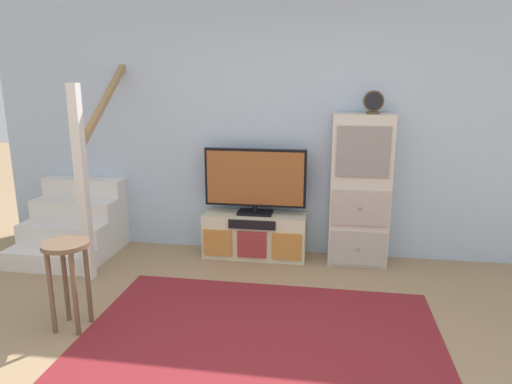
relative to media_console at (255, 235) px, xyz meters
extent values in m
cube|color=#A8BCD1|center=(0.30, 0.27, 1.12)|extent=(6.40, 0.12, 2.70)
cube|color=maroon|center=(0.30, -1.59, -0.22)|extent=(2.60, 1.80, 0.01)
cube|color=beige|center=(0.00, 0.01, 0.00)|extent=(1.07, 0.36, 0.46)
cube|color=#BC7533|center=(-0.36, -0.18, -0.04)|extent=(0.30, 0.02, 0.28)
cube|color=maroon|center=(0.00, -0.18, -0.04)|extent=(0.30, 0.02, 0.28)
cube|color=#BC7533|center=(0.36, -0.18, -0.04)|extent=(0.30, 0.02, 0.28)
cube|color=black|center=(0.00, -0.18, 0.18)|extent=(0.48, 0.02, 0.09)
cube|color=black|center=(0.00, 0.03, 0.24)|extent=(0.36, 0.22, 0.02)
cylinder|color=black|center=(0.00, 0.03, 0.29)|extent=(0.05, 0.05, 0.06)
cube|color=black|center=(0.00, 0.03, 0.62)|extent=(1.05, 0.05, 0.60)
cube|color=brown|center=(0.00, 0.00, 0.62)|extent=(1.00, 0.01, 0.55)
cube|color=beige|center=(1.06, 0.02, 0.52)|extent=(0.58, 0.34, 1.51)
cube|color=#ADA497|center=(1.06, -0.16, -0.02)|extent=(0.53, 0.02, 0.35)
sphere|color=olive|center=(1.06, -0.18, -0.02)|extent=(0.03, 0.03, 0.03)
cube|color=#ADA497|center=(1.06, -0.16, 0.39)|extent=(0.53, 0.02, 0.35)
sphere|color=olive|center=(1.06, -0.18, 0.39)|extent=(0.03, 0.03, 0.03)
cube|color=gray|center=(1.06, -0.16, 0.94)|extent=(0.49, 0.02, 0.48)
cube|color=#4C3823|center=(1.14, 0.00, 1.29)|extent=(0.12, 0.08, 0.02)
cylinder|color=brown|center=(1.14, 0.00, 1.40)|extent=(0.19, 0.04, 0.19)
cylinder|color=black|center=(1.14, -0.03, 1.40)|extent=(0.17, 0.01, 0.17)
cube|color=silver|center=(-1.95, -0.66, -0.14)|extent=(0.90, 0.26, 0.19)
cube|color=silver|center=(-1.95, -0.40, -0.04)|extent=(0.90, 0.26, 0.38)
cube|color=silver|center=(-1.95, -0.14, 0.05)|extent=(0.90, 0.26, 0.57)
cube|color=silver|center=(-1.95, 0.12, 0.15)|extent=(0.90, 0.26, 0.76)
cube|color=silver|center=(-1.95, 0.38, 0.24)|extent=(0.90, 0.26, 0.95)
cube|color=silver|center=(-1.45, -0.79, 0.67)|extent=(0.09, 0.09, 1.80)
cube|color=#9E7547|center=(-1.45, -0.14, 1.47)|extent=(0.06, 1.33, 0.99)
cylinder|color=brown|center=(-1.22, -1.73, 0.09)|extent=(0.04, 0.04, 0.64)
cylinder|color=brown|center=(-1.03, -1.73, 0.09)|extent=(0.04, 0.04, 0.64)
cylinder|color=brown|center=(-1.22, -1.55, 0.09)|extent=(0.04, 0.04, 0.64)
cylinder|color=brown|center=(-1.03, -1.55, 0.09)|extent=(0.04, 0.04, 0.64)
cylinder|color=brown|center=(-1.12, -1.64, 0.43)|extent=(0.34, 0.34, 0.03)
camera|label=1|loc=(0.74, -4.51, 1.59)|focal=32.08mm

